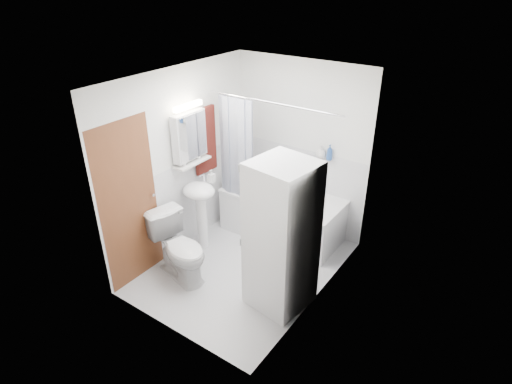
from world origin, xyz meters
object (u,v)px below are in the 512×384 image
Objects in this scene: washer_dryer at (281,237)px; toilet at (180,248)px; sink at (200,201)px; bathtub at (282,212)px.

toilet is (-1.22, -0.30, -0.47)m from washer_dryer.
washer_dryer reaches higher than sink.
bathtub is at bearing 49.95° from sink.
bathtub is 1.47m from washer_dryer.
washer_dryer reaches higher than toilet.
toilet is (-0.53, -1.49, 0.05)m from bathtub.
toilet is (0.21, -0.62, -0.30)m from sink.
sink is at bearing -130.05° from bathtub.
sink is 1.47m from washer_dryer.
sink is at bearing 175.26° from washer_dryer.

